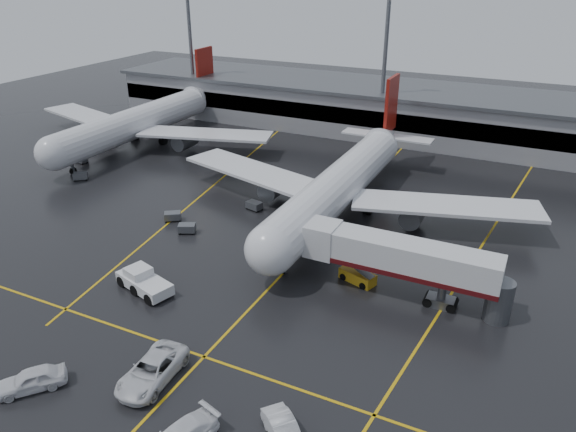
% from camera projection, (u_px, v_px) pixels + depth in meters
% --- Properties ---
extents(ground, '(220.00, 220.00, 0.00)m').
position_uv_depth(ground, '(311.00, 244.00, 62.99)').
color(ground, black).
rests_on(ground, ground).
extents(apron_line_centre, '(0.25, 90.00, 0.02)m').
position_uv_depth(apron_line_centre, '(311.00, 244.00, 62.99)').
color(apron_line_centre, gold).
rests_on(apron_line_centre, ground).
extents(apron_line_stop, '(60.00, 0.25, 0.02)m').
position_uv_depth(apron_line_stop, '(204.00, 357.00, 45.09)').
color(apron_line_stop, gold).
rests_on(apron_line_stop, ground).
extents(apron_line_left, '(9.99, 69.35, 0.02)m').
position_uv_depth(apron_line_left, '(213.00, 186.00, 79.03)').
color(apron_line_left, gold).
rests_on(apron_line_left, ground).
extents(apron_line_right, '(7.57, 69.64, 0.02)m').
position_uv_depth(apron_line_right, '(486.00, 239.00, 64.01)').
color(apron_line_right, gold).
rests_on(apron_line_right, ground).
extents(terminal, '(122.00, 19.00, 8.60)m').
position_uv_depth(terminal, '(417.00, 112.00, 100.15)').
color(terminal, gray).
rests_on(terminal, ground).
extents(light_mast_left, '(3.00, 1.20, 25.45)m').
position_uv_depth(light_mast_left, '(191.00, 44.00, 108.80)').
color(light_mast_left, '#595B60').
rests_on(light_mast_left, ground).
extents(light_mast_mid, '(3.00, 1.20, 25.45)m').
position_uv_depth(light_mast_mid, '(385.00, 58.00, 92.98)').
color(light_mast_mid, '#595B60').
rests_on(light_mast_mid, ground).
extents(main_airliner, '(48.80, 45.60, 14.10)m').
position_uv_depth(main_airliner, '(343.00, 182.00, 69.09)').
color(main_airliner, silver).
rests_on(main_airliner, ground).
extents(second_airliner, '(48.80, 45.60, 14.10)m').
position_uv_depth(second_airliner, '(142.00, 121.00, 95.47)').
color(second_airliner, silver).
rests_on(second_airliner, ground).
extents(jet_bridge, '(19.90, 3.40, 6.05)m').
position_uv_depth(jet_bridge, '(401.00, 260.00, 51.74)').
color(jet_bridge, silver).
rests_on(jet_bridge, ground).
extents(pushback_tractor, '(6.82, 4.29, 2.27)m').
position_uv_depth(pushback_tractor, '(143.00, 282.00, 53.93)').
color(pushback_tractor, silver).
rests_on(pushback_tractor, ground).
extents(belt_loader, '(4.05, 2.70, 2.37)m').
position_uv_depth(belt_loader, '(358.00, 276.00, 55.43)').
color(belt_loader, gold).
rests_on(belt_loader, ground).
extents(service_van_a, '(3.57, 6.97, 1.88)m').
position_uv_depth(service_van_a, '(152.00, 370.00, 42.22)').
color(service_van_a, silver).
rests_on(service_van_a, ground).
extents(service_van_d, '(4.83, 5.15, 1.72)m').
position_uv_depth(service_van_d, '(31.00, 379.00, 41.43)').
color(service_van_d, white).
rests_on(service_van_d, ground).
extents(baggage_cart_a, '(2.36, 2.03, 1.12)m').
position_uv_depth(baggage_cart_a, '(187.00, 228.00, 65.31)').
color(baggage_cart_a, '#595B60').
rests_on(baggage_cart_a, ground).
extents(baggage_cart_b, '(2.38, 2.20, 1.12)m').
position_uv_depth(baggage_cart_b, '(173.00, 216.00, 68.39)').
color(baggage_cart_b, '#595B60').
rests_on(baggage_cart_b, ground).
extents(baggage_cart_c, '(2.26, 1.75, 1.12)m').
position_uv_depth(baggage_cart_c, '(254.00, 205.00, 71.37)').
color(baggage_cart_c, '#595B60').
rests_on(baggage_cart_c, ground).
extents(baggage_cart_d, '(2.18, 1.60, 1.12)m').
position_uv_depth(baggage_cart_d, '(81.00, 159.00, 87.84)').
color(baggage_cart_d, '#595B60').
rests_on(baggage_cart_d, ground).
extents(baggage_cart_e, '(2.38, 2.25, 1.12)m').
position_uv_depth(baggage_cart_e, '(80.00, 176.00, 81.05)').
color(baggage_cart_e, '#595B60').
rests_on(baggage_cart_e, ground).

